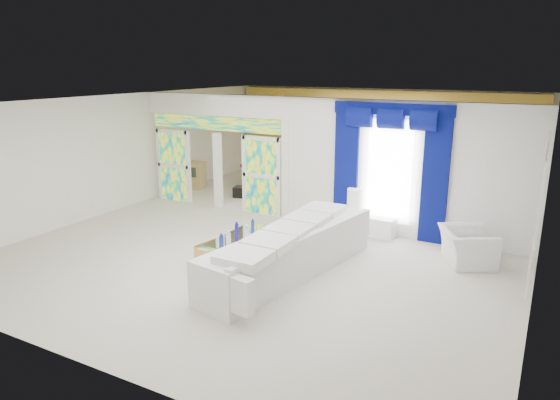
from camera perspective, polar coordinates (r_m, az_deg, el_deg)
The scene contains 22 objects.
floor at distance 11.70m, azimuth 1.51°, elevation -3.69°, with size 12.00×12.00×0.00m, color #B7AF9E.
dividing_wall at distance 11.48m, azimuth 13.50°, elevation 3.28°, with size 5.70×0.18×3.00m, color white.
dividing_header at distance 13.47m, azimuth -7.46°, elevation 10.51°, with size 4.30×0.18×0.55m, color white.
stained_panel_left at distance 14.57m, azimuth -11.79°, elevation 3.80°, with size 0.95×0.04×2.00m, color #994C3F.
stained_panel_right at distance 12.94m, azimuth -2.07°, elevation 2.72°, with size 0.95×0.04×2.00m, color #994C3F.
stained_transom at distance 13.52m, azimuth -7.39°, elevation 8.50°, with size 4.00×0.05×0.35m, color #994C3F.
window_pane at distance 11.46m, azimuth 12.14°, elevation 3.09°, with size 1.00×0.02×2.30m, color white.
blue_drape_left at distance 11.76m, azimuth 7.41°, elevation 3.34°, with size 0.55×0.10×2.80m, color #030D4A.
blue_drape_right at distance 11.21m, azimuth 16.98°, elevation 2.25°, with size 0.55×0.10×2.80m, color #030D4A.
blue_pelmet at distance 11.24m, azimuth 12.48°, elevation 9.91°, with size 2.60×0.12×0.25m, color #030D4A.
wall_mirror at distance 9.16m, azimuth 27.12°, elevation -0.57°, with size 0.04×2.70×1.90m, color white.
gold_curtains at distance 16.72m, azimuth 10.84°, elevation 6.99°, with size 9.70×0.12×2.90m, color gold.
white_sofa at distance 9.34m, azimuth 1.17°, elevation -6.02°, with size 0.89×4.16×0.79m, color silver.
coffee_table at distance 10.30m, azimuth -4.77°, elevation -5.22°, with size 0.60×1.79×0.40m, color gold.
console_table at distance 11.74m, azimuth 9.67°, elevation -2.72°, with size 1.31×0.42×0.44m, color white.
table_lamp at distance 11.69m, azimuth 8.39°, elevation -0.14°, with size 0.36×0.36×0.58m, color white.
armchair at distance 10.48m, azimuth 20.21°, elevation -4.93°, with size 1.05×0.91×0.68m, color silver.
grand_piano at distance 16.05m, azimuth -0.45°, elevation 3.11°, with size 1.35×1.77×0.90m, color black.
piano_bench at distance 14.77m, azimuth -3.45°, elevation 0.86°, with size 0.91×0.35×0.30m, color black.
tv_console at distance 16.03m, azimuth -9.52°, elevation 2.75°, with size 0.57×0.51×0.82m, color tan.
chandelier at distance 15.21m, azimuth -0.35°, elevation 10.84°, with size 0.60×0.60×0.60m, color gold.
decanters at distance 10.17m, azimuth -4.90°, elevation -3.74°, with size 0.20×1.29×0.27m.
Camera 1 is at (5.01, -9.89, 3.74)m, focal length 32.69 mm.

